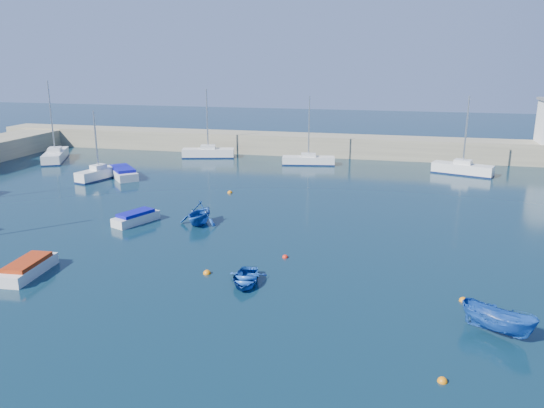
% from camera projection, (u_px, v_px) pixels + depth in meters
% --- Properties ---
extents(ground, '(220.00, 220.00, 0.00)m').
position_uv_depth(ground, '(214.00, 309.00, 27.27)').
color(ground, '#0B2433').
rests_on(ground, ground).
extents(back_wall, '(96.00, 4.50, 2.60)m').
position_uv_depth(back_wall, '(331.00, 145.00, 70.02)').
color(back_wall, gray).
rests_on(back_wall, ground).
extents(sailboat_3, '(2.87, 5.54, 7.25)m').
position_uv_depth(sailboat_3, '(99.00, 173.00, 56.25)').
color(sailboat_3, silver).
rests_on(sailboat_3, ground).
extents(sailboat_4, '(5.16, 7.68, 9.82)m').
position_uv_depth(sailboat_4, '(55.00, 155.00, 66.51)').
color(sailboat_4, silver).
rests_on(sailboat_4, ground).
extents(sailboat_5, '(6.85, 3.48, 8.74)m').
position_uv_depth(sailboat_5, '(208.00, 153.00, 68.57)').
color(sailboat_5, silver).
rests_on(sailboat_5, ground).
extents(sailboat_6, '(6.45, 2.76, 8.16)m').
position_uv_depth(sailboat_6, '(308.00, 160.00, 64.01)').
color(sailboat_6, silver).
rests_on(sailboat_6, ground).
extents(sailboat_7, '(6.67, 3.79, 8.56)m').
position_uv_depth(sailboat_7, '(462.00, 169.00, 58.64)').
color(sailboat_7, silver).
rests_on(sailboat_7, ground).
extents(motorboat_0, '(1.81, 4.30, 0.94)m').
position_uv_depth(motorboat_0, '(28.00, 268.00, 31.51)').
color(motorboat_0, silver).
rests_on(motorboat_0, ground).
extents(motorboat_1, '(2.70, 4.02, 0.93)m').
position_uv_depth(motorboat_1, '(136.00, 218.00, 41.42)').
color(motorboat_1, silver).
rests_on(motorboat_1, ground).
extents(motorboat_2, '(5.20, 5.43, 1.15)m').
position_uv_depth(motorboat_2, '(123.00, 173.00, 57.11)').
color(motorboat_2, silver).
rests_on(motorboat_2, ground).
extents(dinghy_center, '(2.61, 3.40, 0.65)m').
position_uv_depth(dinghy_center, '(245.00, 279.00, 30.27)').
color(dinghy_center, '#17469E').
rests_on(dinghy_center, ground).
extents(dinghy_left, '(3.28, 3.71, 1.83)m').
position_uv_depth(dinghy_left, '(199.00, 213.00, 40.92)').
color(dinghy_left, '#17469E').
rests_on(dinghy_left, ground).
extents(dinghy_right, '(3.73, 3.03, 1.38)m').
position_uv_depth(dinghy_right, '(498.00, 321.00, 24.65)').
color(dinghy_right, '#17469E').
rests_on(dinghy_right, ground).
extents(buoy_0, '(0.47, 0.47, 0.47)m').
position_uv_depth(buoy_0, '(207.00, 274.00, 31.78)').
color(buoy_0, '#CE6D0A').
rests_on(buoy_0, ground).
extents(buoy_1, '(0.39, 0.39, 0.39)m').
position_uv_depth(buoy_1, '(285.00, 258.00, 34.34)').
color(buoy_1, red).
rests_on(buoy_1, ground).
extents(buoy_2, '(0.43, 0.43, 0.43)m').
position_uv_depth(buoy_2, '(463.00, 301.00, 28.22)').
color(buoy_2, '#CE6D0A').
rests_on(buoy_2, ground).
extents(buoy_3, '(0.48, 0.48, 0.48)m').
position_uv_depth(buoy_3, '(230.00, 193.00, 50.71)').
color(buoy_3, '#CE6D0A').
rests_on(buoy_3, ground).
extents(buoy_5, '(0.41, 0.41, 0.41)m').
position_uv_depth(buoy_5, '(442.00, 382.00, 21.19)').
color(buoy_5, '#CE6D0A').
rests_on(buoy_5, ground).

